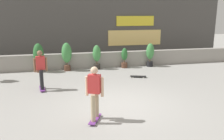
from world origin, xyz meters
TOP-DOWN VIEW (x-y plane):
  - ground_plane at (0.00, 0.00)m, footprint 48.00×48.00m
  - planter_wall at (0.00, 6.00)m, footprint 18.00×0.40m
  - building_backdrop at (0.01, 10.00)m, footprint 20.00×2.08m
  - potted_plant_0 at (-3.18, 5.55)m, footprint 0.56×0.56m
  - potted_plant_1 at (-1.68, 5.55)m, footprint 0.55×0.55m
  - potted_plant_2 at (0.01, 5.55)m, footprint 0.46×0.46m
  - potted_plant_3 at (1.66, 5.55)m, footprint 0.36×0.36m
  - potted_plant_4 at (3.26, 5.55)m, footprint 0.47×0.47m
  - skater_by_wall_left at (-1.13, -1.19)m, footprint 0.52×0.81m
  - skater_mid_plaza at (-2.87, 2.26)m, footprint 0.56×0.82m
  - skateboard_near_camera at (1.76, 3.27)m, footprint 0.82×0.44m

SIDE VIEW (x-z plane):
  - ground_plane at x=0.00m, z-range 0.00..0.00m
  - skateboard_near_camera at x=1.76m, z-range 0.02..0.10m
  - planter_wall at x=0.00m, z-range 0.00..0.90m
  - potted_plant_3 at x=1.66m, z-range 0.03..1.21m
  - potted_plant_2 at x=0.01m, z-range 0.10..1.49m
  - potted_plant_4 at x=3.26m, z-range 0.10..1.52m
  - potted_plant_1 at x=-1.68m, z-range 0.14..1.72m
  - potted_plant_0 at x=-3.18m, z-range 0.14..1.73m
  - skater_by_wall_left at x=-1.13m, z-range 0.09..1.79m
  - skater_mid_plaza at x=-2.87m, z-range 0.09..1.79m
  - building_backdrop at x=0.01m, z-range 0.00..6.50m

